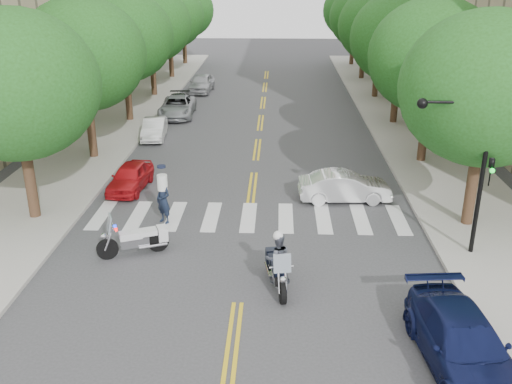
# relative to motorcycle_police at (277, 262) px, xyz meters

# --- Properties ---
(ground) EXTENTS (140.00, 140.00, 0.00)m
(ground) POSITION_rel_motorcycle_police_xyz_m (-1.22, -1.04, -0.90)
(ground) COLOR #38383A
(ground) RESTS_ON ground
(sidewalk_left) EXTENTS (5.00, 60.00, 0.15)m
(sidewalk_left) POSITION_rel_motorcycle_police_xyz_m (-10.72, 20.96, -0.83)
(sidewalk_left) COLOR #9E9991
(sidewalk_left) RESTS_ON ground
(sidewalk_right) EXTENTS (5.00, 60.00, 0.15)m
(sidewalk_right) POSITION_rel_motorcycle_police_xyz_m (8.28, 20.96, -0.83)
(sidewalk_right) COLOR #9E9991
(sidewalk_right) RESTS_ON ground
(tree_l_0) EXTENTS (6.40, 6.40, 8.45)m
(tree_l_0) POSITION_rel_motorcycle_police_xyz_m (-10.02, 4.96, 4.65)
(tree_l_0) COLOR #382316
(tree_l_0) RESTS_ON ground
(tree_l_1) EXTENTS (6.40, 6.40, 8.45)m
(tree_l_1) POSITION_rel_motorcycle_police_xyz_m (-10.02, 12.96, 4.65)
(tree_l_1) COLOR #382316
(tree_l_1) RESTS_ON ground
(tree_l_2) EXTENTS (6.40, 6.40, 8.45)m
(tree_l_2) POSITION_rel_motorcycle_police_xyz_m (-10.02, 20.96, 4.65)
(tree_l_2) COLOR #382316
(tree_l_2) RESTS_ON ground
(tree_l_3) EXTENTS (6.40, 6.40, 8.45)m
(tree_l_3) POSITION_rel_motorcycle_police_xyz_m (-10.02, 28.96, 4.65)
(tree_l_3) COLOR #382316
(tree_l_3) RESTS_ON ground
(tree_l_4) EXTENTS (6.40, 6.40, 8.45)m
(tree_l_4) POSITION_rel_motorcycle_police_xyz_m (-10.02, 36.96, 4.65)
(tree_l_4) COLOR #382316
(tree_l_4) RESTS_ON ground
(tree_l_5) EXTENTS (6.40, 6.40, 8.45)m
(tree_l_5) POSITION_rel_motorcycle_police_xyz_m (-10.02, 44.96, 4.65)
(tree_l_5) COLOR #382316
(tree_l_5) RESTS_ON ground
(tree_r_0) EXTENTS (6.40, 6.40, 8.45)m
(tree_r_0) POSITION_rel_motorcycle_police_xyz_m (7.58, 4.96, 4.65)
(tree_r_0) COLOR #382316
(tree_r_0) RESTS_ON ground
(tree_r_1) EXTENTS (6.40, 6.40, 8.45)m
(tree_r_1) POSITION_rel_motorcycle_police_xyz_m (7.58, 12.96, 4.65)
(tree_r_1) COLOR #382316
(tree_r_1) RESTS_ON ground
(tree_r_2) EXTENTS (6.40, 6.40, 8.45)m
(tree_r_2) POSITION_rel_motorcycle_police_xyz_m (7.58, 20.96, 4.65)
(tree_r_2) COLOR #382316
(tree_r_2) RESTS_ON ground
(tree_r_3) EXTENTS (6.40, 6.40, 8.45)m
(tree_r_3) POSITION_rel_motorcycle_police_xyz_m (7.58, 28.96, 4.65)
(tree_r_3) COLOR #382316
(tree_r_3) RESTS_ON ground
(tree_r_4) EXTENTS (6.40, 6.40, 8.45)m
(tree_r_4) POSITION_rel_motorcycle_police_xyz_m (7.58, 36.96, 4.65)
(tree_r_4) COLOR #382316
(tree_r_4) RESTS_ON ground
(tree_r_5) EXTENTS (6.40, 6.40, 8.45)m
(tree_r_5) POSITION_rel_motorcycle_police_xyz_m (7.58, 44.96, 4.65)
(tree_r_5) COLOR #382316
(tree_r_5) RESTS_ON ground
(traffic_signal_pole) EXTENTS (2.82, 0.42, 6.00)m
(traffic_signal_pole) POSITION_rel_motorcycle_police_xyz_m (6.50, 2.46, 2.82)
(traffic_signal_pole) COLOR black
(traffic_signal_pole) RESTS_ON ground
(motorcycle_police) EXTENTS (0.93, 2.48, 2.03)m
(motorcycle_police) POSITION_rel_motorcycle_police_xyz_m (0.00, 0.00, 0.00)
(motorcycle_police) COLOR black
(motorcycle_police) RESTS_ON ground
(motorcycle_parked) EXTENTS (2.47, 1.30, 1.67)m
(motorcycle_parked) POSITION_rel_motorcycle_police_xyz_m (-4.99, 2.10, -0.32)
(motorcycle_parked) COLOR black
(motorcycle_parked) RESTS_ON ground
(officer_standing) EXTENTS (0.86, 0.83, 1.98)m
(officer_standing) POSITION_rel_motorcycle_police_xyz_m (-4.61, 4.83, 0.09)
(officer_standing) COLOR #151E31
(officer_standing) RESTS_ON ground
(convertible) EXTENTS (4.13, 1.67, 1.34)m
(convertible) POSITION_rel_motorcycle_police_xyz_m (2.94, 7.46, -0.23)
(convertible) COLOR silver
(convertible) RESTS_ON ground
(sedan_blue) EXTENTS (2.45, 5.10, 1.43)m
(sedan_blue) POSITION_rel_motorcycle_police_xyz_m (4.78, -3.80, -0.18)
(sedan_blue) COLOR #0F153F
(sedan_blue) RESTS_ON ground
(parked_car_a) EXTENTS (1.75, 3.74, 1.24)m
(parked_car_a) POSITION_rel_motorcycle_police_xyz_m (-6.88, 8.46, -0.28)
(parked_car_a) COLOR red
(parked_car_a) RESTS_ON ground
(parked_car_b) EXTENTS (1.59, 3.74, 1.20)m
(parked_car_b) POSITION_rel_motorcycle_police_xyz_m (-7.52, 16.96, -0.30)
(parked_car_b) COLOR white
(parked_car_b) RESTS_ON ground
(parked_car_c) EXTENTS (2.45, 4.97, 1.36)m
(parked_car_c) POSITION_rel_motorcycle_police_xyz_m (-7.04, 22.46, -0.22)
(parked_car_c) COLOR #93969A
(parked_car_c) RESTS_ON ground
(parked_car_d) EXTENTS (2.05, 4.40, 1.24)m
(parked_car_d) POSITION_rel_motorcycle_police_xyz_m (-7.18, 23.46, -0.28)
(parked_car_d) COLOR black
(parked_car_d) RESTS_ON ground
(parked_car_e) EXTENTS (2.01, 4.43, 1.47)m
(parked_car_e) POSITION_rel_motorcycle_police_xyz_m (-6.42, 30.77, -0.16)
(parked_car_e) COLOR #9FA0A5
(parked_car_e) RESTS_ON ground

